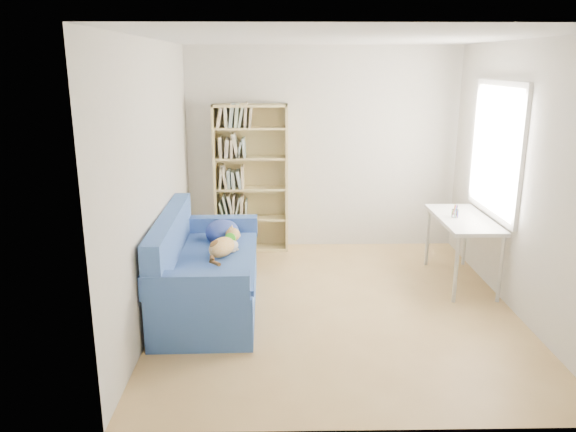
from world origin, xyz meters
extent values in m
plane|color=#AE874E|center=(0.00, 0.00, 0.00)|extent=(4.00, 4.00, 0.00)
cube|color=silver|center=(0.00, 2.00, 1.30)|extent=(3.50, 0.04, 2.60)
cube|color=silver|center=(0.00, -2.00, 1.30)|extent=(3.50, 0.04, 2.60)
cube|color=silver|center=(-1.75, 0.00, 1.30)|extent=(0.04, 4.00, 2.60)
cube|color=silver|center=(1.75, 0.00, 1.30)|extent=(0.04, 4.00, 2.60)
cube|color=white|center=(0.00, 0.00, 2.60)|extent=(3.50, 4.00, 0.04)
cube|color=white|center=(1.75, 0.60, 1.50)|extent=(0.01, 1.20, 1.30)
cube|color=navy|center=(-1.27, 0.02, 0.24)|extent=(0.95, 1.95, 0.48)
cube|color=navy|center=(-1.64, 0.02, 0.72)|extent=(0.21, 1.94, 0.47)
cube|color=navy|center=(-1.27, 0.90, 0.59)|extent=(0.92, 0.19, 0.21)
cube|color=navy|center=(-1.27, -0.86, 0.59)|extent=(0.92, 0.19, 0.21)
cube|color=navy|center=(-1.25, 0.02, 0.50)|extent=(0.93, 1.80, 0.05)
ellipsoid|color=navy|center=(-1.18, 0.55, 0.62)|extent=(0.36, 0.40, 0.27)
ellipsoid|color=#BC6B15|center=(-1.14, 0.05, 0.62)|extent=(0.32, 0.46, 0.17)
ellipsoid|color=silver|center=(-1.08, 0.17, 0.60)|extent=(0.17, 0.21, 0.11)
ellipsoid|color=#3C2510|center=(-1.17, 0.00, 0.66)|extent=(0.18, 0.24, 0.08)
sphere|color=#BC6B15|center=(-1.12, 0.35, 0.66)|extent=(0.15, 0.15, 0.15)
cone|color=#BC6B15|center=(-1.14, 0.39, 0.73)|extent=(0.07, 0.07, 0.07)
cone|color=#BC6B15|center=(-1.14, 0.32, 0.73)|extent=(0.07, 0.08, 0.07)
cylinder|color=green|center=(-1.13, 0.28, 0.64)|extent=(0.12, 0.07, 0.12)
cylinder|color=#3C2510|center=(-1.16, -0.19, 0.58)|extent=(0.06, 0.17, 0.06)
cube|color=tan|center=(-1.38, 1.83, 0.94)|extent=(0.03, 0.29, 1.89)
cube|color=tan|center=(-0.47, 1.83, 0.94)|extent=(0.03, 0.29, 1.89)
cube|color=tan|center=(-0.92, 1.83, 1.87)|extent=(0.94, 0.29, 0.03)
cube|color=tan|center=(-0.92, 1.83, 0.01)|extent=(0.94, 0.29, 0.03)
cube|color=tan|center=(-0.92, 1.97, 0.94)|extent=(0.94, 0.02, 1.89)
cube|color=white|center=(1.45, 0.62, 0.73)|extent=(0.56, 1.21, 0.04)
cylinder|color=silver|center=(1.68, 1.18, 0.35)|extent=(0.04, 0.04, 0.71)
cylinder|color=silver|center=(1.68, 0.07, 0.35)|extent=(0.04, 0.04, 0.71)
cylinder|color=silver|center=(1.22, 1.18, 0.35)|extent=(0.04, 0.04, 0.71)
cylinder|color=silver|center=(1.22, 0.07, 0.35)|extent=(0.04, 0.04, 0.71)
cylinder|color=white|center=(1.35, 0.63, 0.79)|extent=(0.08, 0.08, 0.09)
camera|label=1|loc=(-0.59, -5.24, 2.39)|focal=35.00mm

